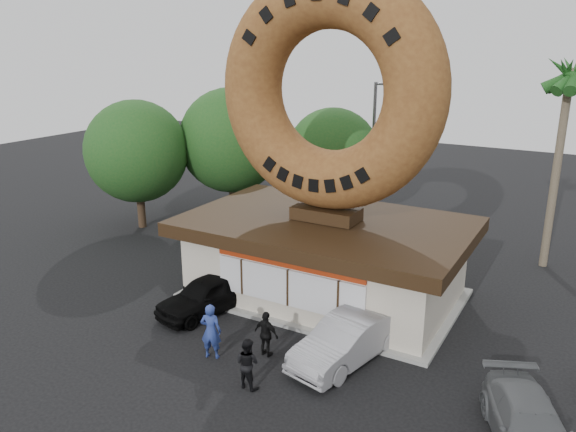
% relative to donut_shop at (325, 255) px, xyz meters
% --- Properties ---
extents(ground, '(90.00, 90.00, 0.00)m').
position_rel_donut_shop_xyz_m(ground, '(0.00, -5.98, -1.77)').
color(ground, black).
rests_on(ground, ground).
extents(donut_shop, '(11.20, 7.20, 3.80)m').
position_rel_donut_shop_xyz_m(donut_shop, '(0.00, 0.00, 0.00)').
color(donut_shop, beige).
rests_on(donut_shop, ground).
extents(giant_donut, '(8.99, 2.29, 8.99)m').
position_rel_donut_shop_xyz_m(giant_donut, '(0.00, 0.02, 6.53)').
color(giant_donut, brown).
rests_on(giant_donut, donut_shop).
extents(tree_west, '(6.00, 6.00, 7.65)m').
position_rel_donut_shop_xyz_m(tree_west, '(-9.50, 7.02, 2.87)').
color(tree_west, '#473321').
rests_on(tree_west, ground).
extents(tree_mid, '(5.20, 5.20, 6.63)m').
position_rel_donut_shop_xyz_m(tree_mid, '(-4.00, 9.02, 2.25)').
color(tree_mid, '#473321').
rests_on(tree_mid, ground).
extents(tree_far, '(5.60, 5.60, 7.14)m').
position_rel_donut_shop_xyz_m(tree_far, '(-13.00, 3.02, 2.56)').
color(tree_far, '#473321').
rests_on(tree_far, ground).
extents(palm_near, '(2.60, 2.60, 9.75)m').
position_rel_donut_shop_xyz_m(palm_near, '(7.50, 8.02, 6.65)').
color(palm_near, '#726651').
rests_on(palm_near, ground).
extents(street_lamp, '(2.11, 0.20, 8.00)m').
position_rel_donut_shop_xyz_m(street_lamp, '(-1.86, 10.02, 2.72)').
color(street_lamp, '#59595E').
rests_on(street_lamp, ground).
extents(person_left, '(0.81, 0.66, 1.92)m').
position_rel_donut_shop_xyz_m(person_left, '(-1.16, -6.16, -0.80)').
color(person_left, navy).
rests_on(person_left, ground).
extents(person_center, '(0.83, 0.67, 1.61)m').
position_rel_donut_shop_xyz_m(person_center, '(0.82, -6.97, -0.96)').
color(person_center, black).
rests_on(person_center, ground).
extents(person_right, '(0.97, 0.47, 1.59)m').
position_rel_donut_shop_xyz_m(person_right, '(0.38, -5.17, -0.97)').
color(person_right, black).
rests_on(person_right, ground).
extents(car_black, '(2.68, 4.50, 1.43)m').
position_rel_donut_shop_xyz_m(car_black, '(-3.32, -3.56, -1.05)').
color(car_black, black).
rests_on(car_black, ground).
extents(car_silver, '(2.56, 4.77, 1.49)m').
position_rel_donut_shop_xyz_m(car_silver, '(2.82, -4.12, -1.02)').
color(car_silver, '#9F9FA3').
rests_on(car_silver, ground).
extents(car_grey, '(3.42, 4.76, 1.28)m').
position_rel_donut_shop_xyz_m(car_grey, '(8.61, -5.68, -1.13)').
color(car_grey, '#5C5F61').
rests_on(car_grey, ground).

